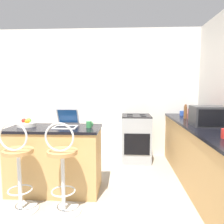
{
  "coord_description": "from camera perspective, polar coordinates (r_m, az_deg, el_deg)",
  "views": [
    {
      "loc": [
        0.71,
        -2.08,
        1.43
      ],
      "look_at": [
        0.49,
        1.74,
        0.99
      ],
      "focal_mm": 35.0,
      "sensor_mm": 36.0,
      "label": 1
    }
  ],
  "objects": [
    {
      "name": "mug_green",
      "position": [
        2.94,
        -5.98,
        -3.22
      ],
      "size": [
        0.09,
        0.07,
        0.09
      ],
      "color": "#338447",
      "rests_on": "breakfast_bar"
    },
    {
      "name": "fruit_bowl",
      "position": [
        3.23,
        -21.4,
        -2.88
      ],
      "size": [
        0.25,
        0.25,
        0.11
      ],
      "color": "silver",
      "rests_on": "breakfast_bar"
    },
    {
      "name": "microwave",
      "position": [
        3.34,
        24.1,
        -0.95
      ],
      "size": [
        0.48,
        0.37,
        0.28
      ],
      "color": "#2D2D30",
      "rests_on": "counter_right"
    },
    {
      "name": "wall_back",
      "position": [
        4.58,
        -5.71,
        4.88
      ],
      "size": [
        12.0,
        0.06,
        2.6
      ],
      "color": "silver",
      "rests_on": "ground_plane"
    },
    {
      "name": "stove_range",
      "position": [
        4.29,
        6.3,
        -6.76
      ],
      "size": [
        0.55,
        0.61,
        0.9
      ],
      "color": "#9EA3A8",
      "rests_on": "ground_plane"
    },
    {
      "name": "laptop",
      "position": [
        3.05,
        -11.8,
        -2.64
      ],
      "size": [
        0.3,
        0.33,
        0.24
      ],
      "color": "silver",
      "rests_on": "breakfast_bar"
    },
    {
      "name": "breakfast_bar",
      "position": [
        3.17,
        -14.58,
        -11.77
      ],
      "size": [
        1.24,
        0.63,
        0.89
      ],
      "color": "tan",
      "rests_on": "ground_plane"
    },
    {
      "name": "mug_blue",
      "position": [
        4.36,
        17.82,
        -0.29
      ],
      "size": [
        0.1,
        0.08,
        0.09
      ],
      "color": "#2D51AD",
      "rests_on": "counter_right"
    },
    {
      "name": "bar_stool_far",
      "position": [
        2.59,
        -12.84,
        -14.55
      ],
      "size": [
        0.4,
        0.4,
        1.06
      ],
      "color": "silver",
      "rests_on": "ground_plane"
    },
    {
      "name": "counter_right",
      "position": [
        3.4,
        23.66,
        -10.85
      ],
      "size": [
        0.67,
        2.94,
        0.89
      ],
      "color": "tan",
      "rests_on": "ground_plane"
    },
    {
      "name": "toaster",
      "position": [
        3.79,
        21.26,
        -0.75
      ],
      "size": [
        0.22,
        0.32,
        0.18
      ],
      "color": "red",
      "rests_on": "counter_right"
    },
    {
      "name": "bar_stool_near",
      "position": [
        2.77,
        -23.27,
        -13.53
      ],
      "size": [
        0.4,
        0.4,
        1.06
      ],
      "color": "silver",
      "rests_on": "ground_plane"
    },
    {
      "name": "pepper_mill",
      "position": [
        3.96,
        18.63,
        0.08
      ],
      "size": [
        0.06,
        0.06,
        0.25
      ],
      "color": "brown",
      "rests_on": "counter_right"
    }
  ]
}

